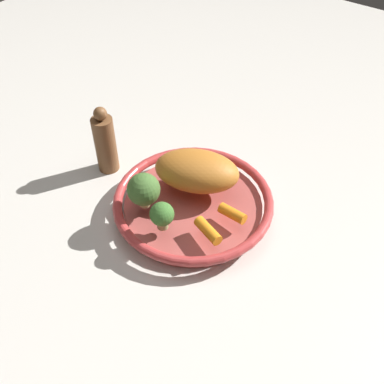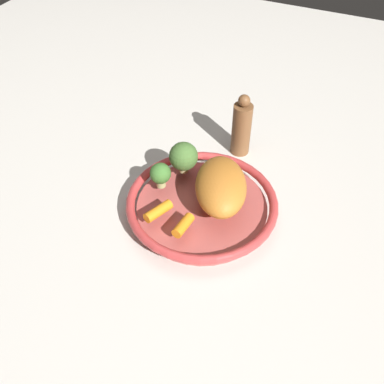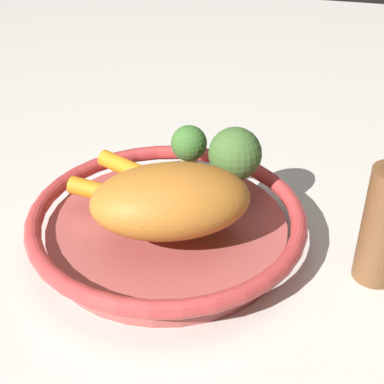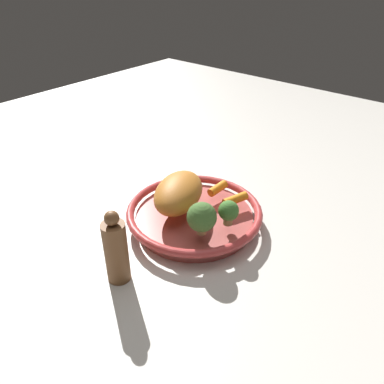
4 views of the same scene
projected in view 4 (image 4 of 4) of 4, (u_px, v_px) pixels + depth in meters
ground_plane at (194, 224)px, 0.84m from camera, size 2.17×2.17×0.00m
serving_bowl at (194, 215)px, 0.83m from camera, size 0.29×0.29×0.04m
roast_chicken_piece at (179, 193)px, 0.81m from camera, size 0.15×0.18×0.07m
baby_carrot_near_rim at (235, 199)px, 0.83m from camera, size 0.04×0.06×0.02m
baby_carrot_left at (216, 188)px, 0.87m from camera, size 0.02×0.05×0.02m
broccoli_floret_large at (227, 212)px, 0.75m from camera, size 0.04×0.04×0.05m
broccoli_floret_edge at (202, 217)px, 0.73m from camera, size 0.06×0.06×0.07m
pepper_mill at (115, 250)px, 0.67m from camera, size 0.04×0.04×0.15m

